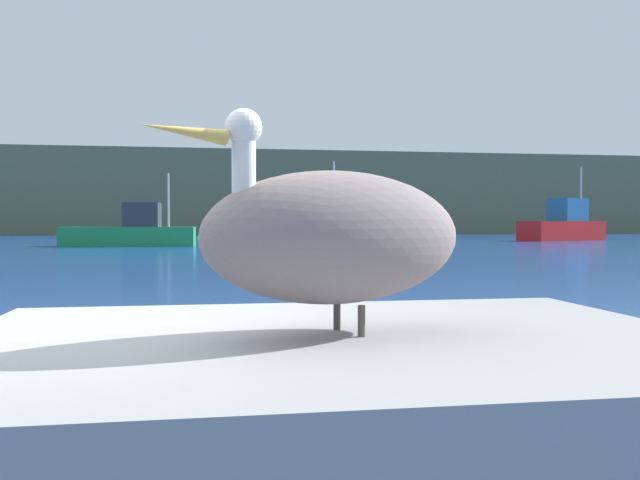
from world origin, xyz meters
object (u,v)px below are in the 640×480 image
object	(u,v)px
pelican	(335,236)
fishing_boat_teal	(303,227)
fishing_boat_red	(563,226)
fishing_boat_green	(132,231)

from	to	relation	value
pelican	fishing_boat_teal	bearing A→B (deg)	-117.46
fishing_boat_teal	fishing_boat_red	bearing A→B (deg)	11.33
fishing_boat_green	fishing_boat_teal	size ratio (longest dim) A/B	1.02
pelican	fishing_boat_green	bearing A→B (deg)	-102.26
pelican	fishing_boat_teal	size ratio (longest dim) A/B	0.20
fishing_boat_teal	pelican	bearing A→B (deg)	-96.65
fishing_boat_red	fishing_boat_teal	bearing A→B (deg)	167.56
fishing_boat_green	fishing_boat_teal	distance (m)	10.63
pelican	fishing_boat_red	size ratio (longest dim) A/B	0.19
fishing_boat_teal	fishing_boat_red	size ratio (longest dim) A/B	0.97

